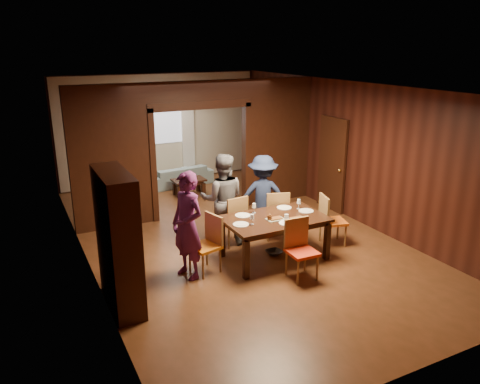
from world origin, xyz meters
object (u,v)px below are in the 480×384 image
chair_far_r (276,214)px  hutch (118,241)px  person_grey (223,199)px  dining_table (274,238)px  chair_right (333,220)px  person_navy (263,195)px  chair_left (205,245)px  chair_near (302,250)px  sofa (179,175)px  coffee_table (189,187)px  chair_far_l (232,220)px  person_purple (187,226)px

chair_far_r → hutch: (-3.25, -1.13, 0.52)m
person_grey → dining_table: 1.24m
chair_right → hutch: hutch is taller
person_navy → chair_far_r: 0.45m
hutch → chair_far_r: bearing=19.1°
chair_left → hutch: (-1.46, -0.39, 0.52)m
person_navy → chair_near: 1.98m
chair_near → sofa: bearing=91.7°
coffee_table → chair_left: bearing=-107.2°
person_navy → coffee_table: 3.11m
chair_right → person_grey: bearing=76.6°
person_grey → chair_far_l: bearing=158.2°
person_navy → chair_left: bearing=54.6°
chair_left → chair_far_r: size_ratio=1.00×
coffee_table → chair_far_l: (-0.35, -3.21, 0.28)m
coffee_table → chair_far_l: bearing=-96.3°
sofa → dining_table: (-0.02, -5.01, 0.12)m
sofa → dining_table: bearing=83.8°
chair_left → hutch: hutch is taller
person_purple → sofa: (1.61, 4.96, -0.62)m
sofa → chair_near: 5.86m
dining_table → chair_near: chair_near is taller
person_navy → chair_near: bearing=102.6°
person_navy → coffee_table: size_ratio=2.00×
person_grey → chair_left: (-0.77, -0.97, -0.38)m
chair_near → chair_left: bearing=147.4°
chair_near → hutch: 2.86m
chair_far_r → chair_far_l: bearing=12.5°
chair_far_r → chair_near: size_ratio=1.00×
person_grey → hutch: 2.62m
person_grey → chair_near: (0.54, -1.86, -0.38)m
chair_near → chair_right: bearing=35.7°
chair_left → hutch: size_ratio=0.48×
person_grey → chair_far_l: size_ratio=1.78×
dining_table → chair_near: (0.01, -0.85, 0.10)m
coffee_table → chair_near: 4.95m
person_purple → coffee_table: size_ratio=2.20×
coffee_table → chair_right: chair_right is taller
sofa → chair_far_l: (-0.42, -4.12, 0.23)m
person_purple → hutch: hutch is taller
hutch → dining_table: bearing=7.1°
chair_right → person_navy: bearing=56.8°
coffee_table → chair_near: (0.06, -4.94, 0.28)m
person_navy → chair_far_r: bearing=137.8°
person_purple → chair_far_l: 1.51m
chair_right → chair_far_r: (-0.80, 0.77, 0.00)m
chair_left → person_navy: bearing=106.5°
person_navy → chair_right: size_ratio=1.65×
dining_table → hutch: (-2.76, -0.34, 0.62)m
person_purple → chair_right: (2.88, -0.03, -0.39)m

